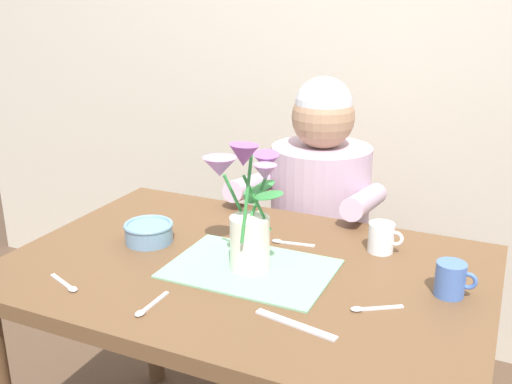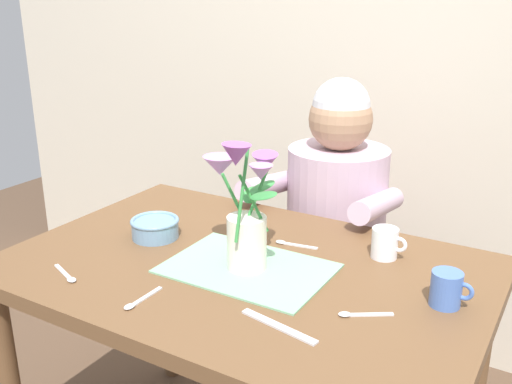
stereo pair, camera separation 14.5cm
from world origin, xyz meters
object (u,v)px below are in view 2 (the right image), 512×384
at_px(tea_cup, 447,289).
at_px(ceramic_bowl, 155,227).
at_px(dinner_knife, 279,326).
at_px(flower_vase, 244,211).
at_px(ceramic_mug, 385,243).
at_px(seated_person, 334,242).

bearing_deg(tea_cup, ceramic_bowl, -177.54).
bearing_deg(dinner_knife, ceramic_bowl, 166.52).
bearing_deg(ceramic_bowl, dinner_knife, -24.04).
bearing_deg(flower_vase, ceramic_bowl, 173.55).
distance_m(dinner_knife, tea_cup, 0.38).
relative_size(flower_vase, ceramic_mug, 3.70).
height_order(ceramic_bowl, dinner_knife, ceramic_bowl).
bearing_deg(seated_person, ceramic_mug, -54.03).
bearing_deg(seated_person, ceramic_bowl, -117.64).
relative_size(seated_person, flower_vase, 3.30).
xyz_separation_m(flower_vase, ceramic_bowl, (-0.32, 0.04, -0.12)).
height_order(flower_vase, ceramic_mug, flower_vase).
relative_size(ceramic_bowl, ceramic_mug, 1.46).
xyz_separation_m(ceramic_bowl, tea_cup, (0.79, 0.03, 0.01)).
distance_m(ceramic_bowl, ceramic_mug, 0.63).
relative_size(tea_cup, ceramic_mug, 1.00).
bearing_deg(dinner_knife, flower_vase, 146.57).
xyz_separation_m(seated_person, ceramic_bowl, (-0.29, -0.60, 0.21)).
xyz_separation_m(seated_person, dinner_knife, (0.23, -0.83, 0.18)).
relative_size(dinner_knife, tea_cup, 2.04).
height_order(seated_person, ceramic_bowl, seated_person).
height_order(flower_vase, tea_cup, flower_vase).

